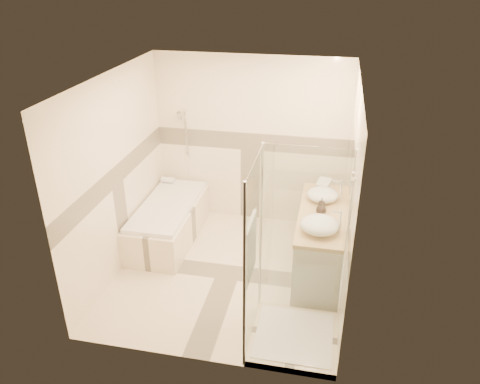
% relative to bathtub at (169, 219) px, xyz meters
% --- Properties ---
extents(room, '(2.82, 3.02, 2.52)m').
position_rel_bathtub_xyz_m(room, '(1.08, -0.64, 0.95)').
color(room, beige).
rests_on(room, ground).
extents(bathtub, '(0.75, 1.70, 0.56)m').
position_rel_bathtub_xyz_m(bathtub, '(0.00, 0.00, 0.00)').
color(bathtub, beige).
rests_on(bathtub, ground).
extents(vanity, '(0.58, 1.62, 0.85)m').
position_rel_bathtub_xyz_m(vanity, '(2.15, -0.35, 0.12)').
color(vanity, white).
rests_on(vanity, ground).
extents(shower_enclosure, '(0.96, 0.93, 2.04)m').
position_rel_bathtub_xyz_m(shower_enclosure, '(1.86, -1.62, 0.20)').
color(shower_enclosure, beige).
rests_on(shower_enclosure, ground).
extents(vessel_sink_near, '(0.40, 0.40, 0.16)m').
position_rel_bathtub_xyz_m(vessel_sink_near, '(2.13, -0.02, 0.62)').
color(vessel_sink_near, white).
rests_on(vessel_sink_near, vanity).
extents(vessel_sink_far, '(0.44, 0.44, 0.18)m').
position_rel_bathtub_xyz_m(vessel_sink_far, '(2.13, -0.82, 0.63)').
color(vessel_sink_far, white).
rests_on(vessel_sink_far, vanity).
extents(faucet_near, '(0.13, 0.03, 0.31)m').
position_rel_bathtub_xyz_m(faucet_near, '(2.34, -0.02, 0.72)').
color(faucet_near, silver).
rests_on(faucet_near, vanity).
extents(faucet_far, '(0.12, 0.03, 0.30)m').
position_rel_bathtub_xyz_m(faucet_far, '(2.35, -0.82, 0.71)').
color(faucet_far, silver).
rests_on(faucet_far, vanity).
extents(amenity_bottle_a, '(0.08, 0.08, 0.17)m').
position_rel_bathtub_xyz_m(amenity_bottle_a, '(2.13, -0.30, 0.63)').
color(amenity_bottle_a, black).
rests_on(amenity_bottle_a, vanity).
extents(amenity_bottle_b, '(0.16, 0.16, 0.17)m').
position_rel_bathtub_xyz_m(amenity_bottle_b, '(2.13, -0.40, 0.63)').
color(amenity_bottle_b, black).
rests_on(amenity_bottle_b, vanity).
extents(folded_towels, '(0.21, 0.30, 0.09)m').
position_rel_bathtub_xyz_m(folded_towels, '(2.13, 0.37, 0.59)').
color(folded_towels, white).
rests_on(folded_towels, vanity).
extents(rolled_towel, '(0.20, 0.09, 0.09)m').
position_rel_bathtub_xyz_m(rolled_towel, '(-0.22, 0.66, 0.30)').
color(rolled_towel, white).
rests_on(rolled_towel, bathtub).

